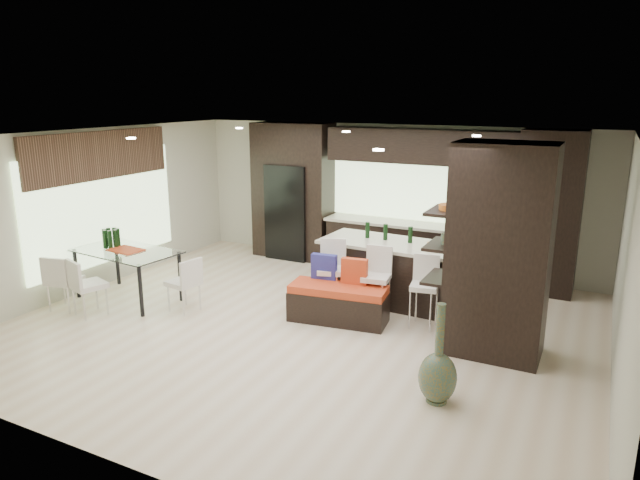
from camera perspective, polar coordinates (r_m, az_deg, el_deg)
The scene contains 22 objects.
ground at distance 8.30m, azimuth -1.89°, elevation -8.64°, with size 8.00×8.00×0.00m, color beige.
back_wall at distance 11.00m, azimuth 6.84°, elevation 4.39°, with size 8.00×0.02×2.70m, color beige.
left_wall at distance 10.36m, azimuth -21.78°, elevation 2.83°, with size 0.02×7.00×2.70m, color beige.
right_wall at distance 6.97m, azimuth 28.33°, elevation -3.23°, with size 0.02×7.00×2.70m, color beige.
ceiling at distance 7.66m, azimuth -2.06°, elevation 10.28°, with size 8.00×7.00×0.02m, color white.
window_left at distance 10.46m, azimuth -20.83°, elevation 3.02°, with size 0.04×3.20×1.90m, color #B2D199.
window_back at distance 10.74m, azimuth 9.82°, elevation 5.12°, with size 3.40×0.04×1.20m, color #B2D199.
stone_accent at distance 10.32m, azimuth -21.16°, elevation 7.91°, with size 0.08×3.00×0.80m, color brown.
ceiling_spots at distance 7.88m, azimuth -1.17°, elevation 10.26°, with size 4.00×3.00×0.02m, color white.
back_cabinetry at distance 10.54m, azimuth 8.78°, elevation 3.88°, with size 6.80×0.68×2.70m, color black.
refrigerator at distance 11.52m, azimuth -2.79°, elevation 2.91°, with size 0.90×0.68×1.90m, color black.
partition_column at distance 7.42m, azimuth 17.49°, elevation -1.12°, with size 1.20×0.80×2.70m, color black.
kitchen_island at distance 9.17m, azimuth 7.44°, elevation -3.22°, with size 2.35×1.01×0.98m, color black.
stool_left at distance 8.73m, azimuth 1.17°, elevation -4.31°, with size 0.39×0.39×0.89m, color white.
stool_mid at distance 8.47m, azimuth 5.61°, elevation -5.05°, with size 0.39×0.39×0.87m, color white.
stool_right at distance 8.27m, azimuth 10.32°, elevation -5.84°, with size 0.37×0.37×0.84m, color white.
bench at distance 8.39m, azimuth 1.83°, elevation -6.36°, with size 1.43×0.55×0.55m, color black.
floor_vase at distance 6.32m, azimuth 11.80°, elevation -11.06°, with size 0.42×0.42×1.13m, color #44523A, non-canonical shape.
dining_table at distance 9.74m, azimuth -18.65°, elevation -3.32°, with size 1.70×0.96×0.82m, color white.
chair_near at distance 9.24m, azimuth -22.07°, elevation -4.58°, with size 0.44×0.44×0.82m, color white.
chair_far at distance 9.64m, azimuth -24.16°, elevation -4.06°, with size 0.44×0.44×0.81m, color white.
chair_end at distance 8.99m, azimuth -13.48°, elevation -4.54°, with size 0.42×0.42×0.78m, color white.
Camera 1 is at (3.68, -6.69, 3.26)m, focal length 32.00 mm.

